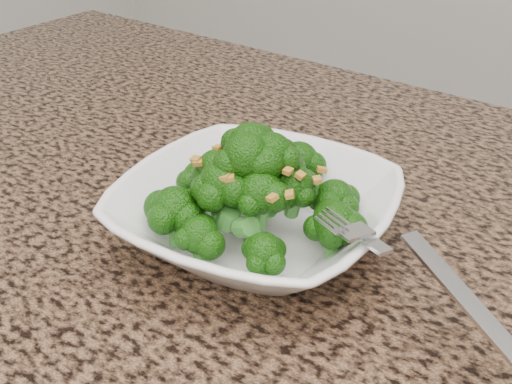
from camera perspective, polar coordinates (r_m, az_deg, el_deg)
The scene contains 5 objects.
granite_counter at distance 0.46m, azimuth 3.81°, elevation -16.12°, with size 1.64×1.04×0.03m, color brown.
bowl at distance 0.54m, azimuth 0.00°, elevation -2.06°, with size 0.23×0.23×0.06m, color white.
broccoli_pile at distance 0.51m, azimuth 0.00°, elevation 3.81°, with size 0.20×0.20×0.07m, color #164E08, non-canonical shape.
garlic_topping at distance 0.49m, azimuth 0.00°, elevation 7.64°, with size 0.12×0.12×0.01m, color #BC862E, non-canonical shape.
fork at distance 0.45m, azimuth 11.15°, elevation -4.90°, with size 0.19×0.03×0.01m, color silver, non-canonical shape.
Camera 1 is at (0.17, 0.03, 1.22)m, focal length 45.00 mm.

